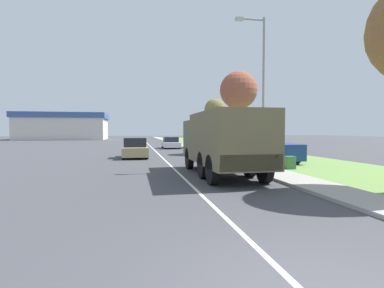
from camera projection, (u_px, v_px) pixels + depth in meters
The scene contains 13 objects.
ground_plane at pixel (150, 146), 42.90m from camera, with size 180.00×180.00×0.00m, color #424247.
lane_centre_stripe at pixel (150, 146), 42.90m from camera, with size 0.12×120.00×0.00m.
sidewalk_right at pixel (181, 145), 43.74m from camera, with size 1.80×120.00×0.12m.
grass_strip_right at pixel (210, 145), 44.58m from camera, with size 7.00×120.00×0.02m.
military_truck at pixel (222, 140), 14.06m from camera, with size 2.48×7.47×2.94m.
car_nearest_ahead at pixel (135, 149), 23.46m from camera, with size 1.93×4.01×1.57m.
car_second_ahead at pixel (171, 143), 36.39m from camera, with size 1.95×4.32×1.38m.
pickup_truck at pixel (270, 148), 20.99m from camera, with size 1.92×5.61×1.85m.
lamp_post at pixel (260, 80), 16.15m from camera, with size 1.69×0.24×8.08m.
tree_mid_right at pixel (239, 91), 27.54m from camera, with size 3.45×3.45×7.57m.
tree_far_right at pixel (215, 110), 37.31m from camera, with size 2.65×2.65×6.11m.
utility_box at pixel (289, 163), 16.40m from camera, with size 0.55×0.45×0.70m.
building_distant at pixel (64, 126), 73.98m from camera, with size 20.63×13.61×6.46m.
Camera 1 is at (-2.15, -3.22, 2.10)m, focal length 28.00 mm.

